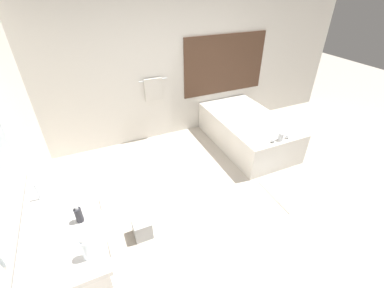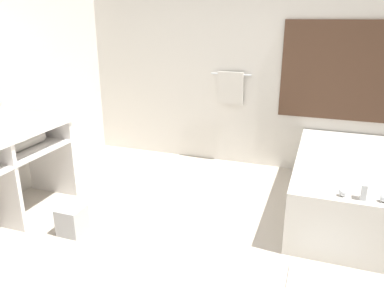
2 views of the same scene
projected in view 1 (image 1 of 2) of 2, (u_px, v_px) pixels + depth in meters
The scene contains 9 objects.
ground_plane at pixel (227, 207), 3.51m from camera, with size 16.00×16.00×0.00m, color beige.
wall_back_with_blinds at pixel (169, 65), 4.49m from camera, with size 7.40×0.13×2.70m.
vanity_counter at pixel (69, 225), 2.47m from camera, with size 0.64×1.55×0.87m.
sink_faucet at pixel (38, 192), 2.39m from camera, with size 0.09×0.04×0.18m.
bathtub at pixel (247, 129), 4.71m from camera, with size 1.07×1.86×0.66m.
water_bottle_1 at pixel (86, 249), 1.89m from camera, with size 0.07×0.07×0.21m.
soap_dispenser at pixel (79, 215), 2.19m from camera, with size 0.06×0.06×0.17m.
waste_bin at pixel (142, 228), 3.07m from camera, with size 0.21×0.21×0.24m.
bath_mat at pixel (288, 192), 3.74m from camera, with size 0.52×0.67×0.02m.
Camera 1 is at (-1.45, -2.05, 2.65)m, focal length 24.00 mm.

